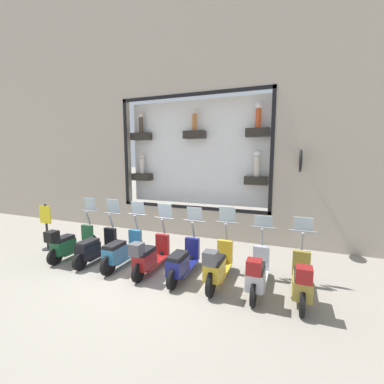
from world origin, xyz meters
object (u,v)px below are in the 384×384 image
Objects in this scene: scooter_yellow_2 at (217,265)px; scooter_navy_3 at (183,261)px; scooter_red_4 at (149,256)px; shop_sign_post at (46,226)px; scooter_teal_5 at (122,251)px; scooter_olive_0 at (302,280)px; scooter_silver_1 at (257,273)px; scooter_black_6 at (95,247)px; scooter_green_7 at (69,243)px.

scooter_navy_3 is (0.05, 0.88, -0.07)m from scooter_yellow_2.
shop_sign_post is (0.29, 3.89, 0.31)m from scooter_red_4.
scooter_yellow_2 is at bearing -92.81° from shop_sign_post.
scooter_red_4 is at bearing 94.14° from scooter_navy_3.
scooter_teal_5 reaches higher than scooter_red_4.
scooter_olive_0 is 1.00× the size of scooter_silver_1.
scooter_yellow_2 is 3.53m from scooter_black_6.
scooter_navy_3 is 1.00× the size of scooter_red_4.
scooter_black_6 is at bearing 89.98° from scooter_navy_3.
scooter_olive_0 is at bearing -90.01° from scooter_red_4.
scooter_teal_5 is 0.88m from scooter_black_6.
scooter_silver_1 is at bearing -91.09° from scooter_yellow_2.
scooter_red_4 is 3.91m from shop_sign_post.
scooter_silver_1 is at bearing -92.14° from scooter_navy_3.
scooter_black_6 reaches higher than shop_sign_post.
scooter_black_6 is 0.89m from scooter_green_7.
scooter_green_7 is at bearing 92.26° from scooter_teal_5.
scooter_red_4 is 1.23× the size of shop_sign_post.
scooter_red_4 is 1.00× the size of scooter_black_6.
scooter_black_6 is (0.07, 5.29, -0.04)m from scooter_olive_0.
scooter_yellow_2 is at bearing 89.50° from scooter_olive_0.
shop_sign_post is (0.29, 7.42, 0.31)m from scooter_olive_0.
scooter_red_4 is at bearing -94.30° from shop_sign_post.
scooter_yellow_2 is at bearing -91.20° from scooter_teal_5.
scooter_silver_1 is 0.99× the size of scooter_teal_5.
scooter_yellow_2 is 1.01× the size of scooter_red_4.
shop_sign_post is at bearing 87.42° from scooter_silver_1.
scooter_red_4 is 0.99× the size of scooter_teal_5.
scooter_teal_5 is (0.07, 4.41, -0.02)m from scooter_olive_0.
scooter_silver_1 is (-0.00, 0.88, -0.00)m from scooter_olive_0.
scooter_silver_1 is at bearing -90.05° from scooter_red_4.
scooter_navy_3 is at bearing 86.81° from scooter_yellow_2.
scooter_red_4 is at bearing 90.47° from scooter_yellow_2.
scooter_yellow_2 is 1.01× the size of scooter_green_7.
scooter_green_7 is at bearing 91.03° from scooter_navy_3.
shop_sign_post is (0.23, 4.77, 0.35)m from scooter_navy_3.
scooter_teal_5 is at bearing 85.47° from scooter_red_4.
scooter_olive_0 is 3.53m from scooter_red_4.
scooter_olive_0 is 0.99× the size of scooter_yellow_2.
scooter_navy_3 is 0.99× the size of scooter_teal_5.
scooter_red_4 is at bearing -94.53° from scooter_teal_5.
scooter_silver_1 is 1.23× the size of shop_sign_post.
scooter_olive_0 reaches higher than shop_sign_post.
scooter_navy_3 reaches higher than scooter_olive_0.
scooter_yellow_2 is at bearing -89.53° from scooter_red_4.
shop_sign_post is (0.28, 5.65, 0.28)m from scooter_yellow_2.
scooter_silver_1 is 1.00× the size of scooter_navy_3.
scooter_yellow_2 is 1.01× the size of scooter_black_6.
scooter_silver_1 is 5.29m from scooter_green_7.
scooter_teal_5 is 3.03m from shop_sign_post.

